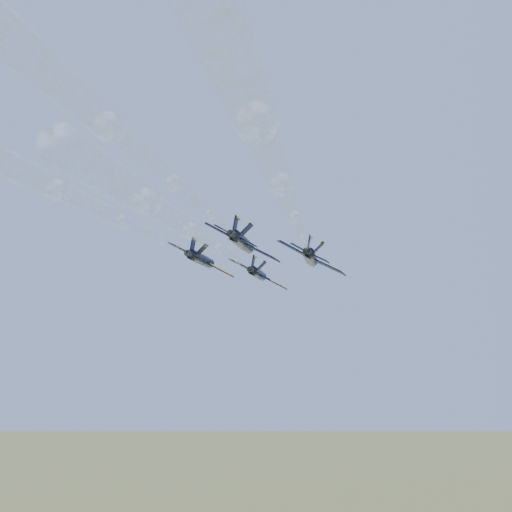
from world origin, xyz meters
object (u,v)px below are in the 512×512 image
(jet_left, at_px, (202,260))
(jet_right, at_px, (311,258))
(jet_slot, at_px, (243,243))
(jet_lead, at_px, (258,274))

(jet_left, xyz_separation_m, jet_right, (20.61, 5.09, 0.00))
(jet_right, relative_size, jet_slot, 1.00)
(jet_right, bearing_deg, jet_lead, 128.64)
(jet_right, distance_m, jet_slot, 17.73)
(jet_left, height_order, jet_slot, same)
(jet_slot, bearing_deg, jet_lead, 91.48)
(jet_lead, xyz_separation_m, jet_slot, (6.31, -28.04, 0.00))
(jet_slot, bearing_deg, jet_right, 50.31)
(jet_left, distance_m, jet_slot, 16.06)
(jet_left, distance_m, jet_right, 21.23)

